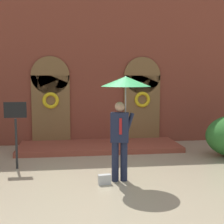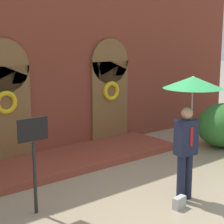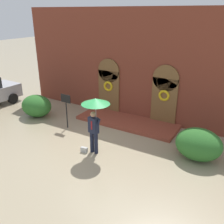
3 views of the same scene
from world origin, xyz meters
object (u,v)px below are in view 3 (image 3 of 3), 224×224
Objects in this scene: handbag at (84,150)px; person_with_umbrella at (95,109)px; sign_post at (66,106)px; shrub_right at (199,144)px; shrub_left at (37,106)px.

person_with_umbrella is at bearing 15.91° from handbag.
sign_post is 0.97× the size of shrub_right.
handbag is at bearing -155.15° from shrub_right.
sign_post is (-2.57, 1.27, -0.75)m from person_with_umbrella.
handbag is 2.78m from sign_post.
sign_post is 6.24m from shrub_right.
person_with_umbrella is 5.38m from shrub_left.
person_with_umbrella reaches higher than sign_post.
person_with_umbrella is 1.87m from handbag.
person_with_umbrella reaches higher than shrub_right.
person_with_umbrella is 4.21m from shrub_right.
sign_post is at bearing -7.27° from shrub_left.
shrub_right is at bearing 3.91° from sign_post.
shrub_right is at bearing 0.79° from shrub_left.
person_with_umbrella is 2.96m from sign_post.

